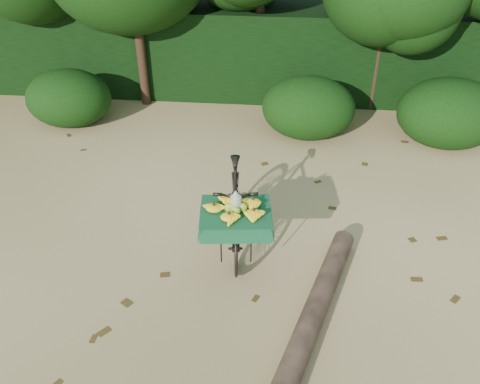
{
  "coord_description": "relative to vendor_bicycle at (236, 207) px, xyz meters",
  "views": [
    {
      "loc": [
        1.05,
        -4.24,
        4.47
      ],
      "look_at": [
        0.57,
        0.89,
        0.92
      ],
      "focal_mm": 38.0,
      "sensor_mm": 36.0,
      "label": 1
    }
  ],
  "objects": [
    {
      "name": "ground",
      "position": [
        -0.5,
        -1.01,
        -0.59
      ],
      "size": [
        80.0,
        80.0,
        0.0
      ],
      "primitive_type": "plane",
      "color": "tan",
      "rests_on": "ground"
    },
    {
      "name": "hedge_backdrop",
      "position": [
        -0.5,
        5.29,
        0.31
      ],
      "size": [
        26.0,
        1.8,
        1.8
      ],
      "primitive_type": "cube",
      "color": "black",
      "rests_on": "ground"
    },
    {
      "name": "fallen_log",
      "position": [
        0.89,
        -1.67,
        -0.45
      ],
      "size": [
        1.36,
        3.53,
        0.26
      ],
      "primitive_type": "cylinder",
      "rotation": [
        1.57,
        0.0,
        -0.31
      ],
      "color": "brown",
      "rests_on": "ground"
    },
    {
      "name": "leaf_litter",
      "position": [
        -0.5,
        -0.36,
        -0.58
      ],
      "size": [
        7.0,
        7.3,
        0.01
      ],
      "primitive_type": null,
      "color": "#473113",
      "rests_on": "ground"
    },
    {
      "name": "vendor_bicycle",
      "position": [
        0.0,
        0.0,
        0.0
      ],
      "size": [
        0.89,
        1.95,
        1.15
      ],
      "rotation": [
        0.0,
        0.0,
        0.11
      ],
      "color": "black",
      "rests_on": "ground"
    },
    {
      "name": "bush_clumps",
      "position": [
        -0.0,
        3.29,
        -0.14
      ],
      "size": [
        8.8,
        1.7,
        0.9
      ],
      "primitive_type": null,
      "color": "black",
      "rests_on": "ground"
    },
    {
      "name": "tree_row",
      "position": [
        -1.15,
        4.49,
        1.41
      ],
      "size": [
        14.5,
        2.0,
        4.0
      ],
      "primitive_type": null,
      "color": "black",
      "rests_on": "ground"
    }
  ]
}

